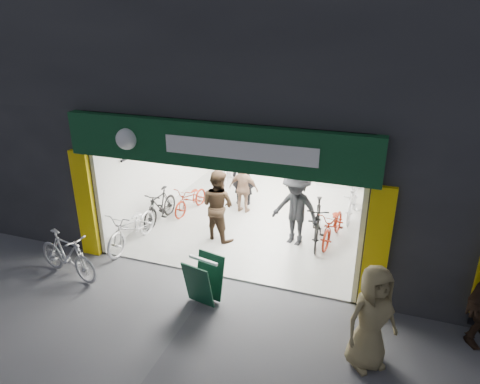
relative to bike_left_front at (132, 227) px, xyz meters
The scene contains 16 objects.
ground 2.62m from the bike_left_front, 13.50° to the right, with size 60.00×60.00×0.00m, color #56565B.
building 6.73m from the bike_left_front, 52.15° to the left, with size 17.00×10.27×8.00m.
bike_left_front is the anchor object (origin of this frame).
bike_left_midfront 1.39m from the bike_left_front, 90.00° to the left, with size 0.46×1.63×0.98m, color black.
bike_left_midback 2.35m from the bike_left_front, 77.48° to the left, with size 0.55×1.59×0.84m, color maroon.
bike_left_back 4.91m from the bike_left_front, 81.81° to the left, with size 0.53×1.86×1.12m, color silver.
bike_right_front 4.62m from the bike_left_front, 21.56° to the left, with size 0.52×1.85×1.11m, color black.
bike_right_mid 5.04m from the bike_left_front, 21.76° to the left, with size 0.61×1.74×0.91m, color maroon.
bike_right_back 6.09m from the bike_left_front, 35.07° to the left, with size 0.57×2.00×1.20m, color #B3B3B8.
parked_bike 1.75m from the bike_left_front, 109.51° to the right, with size 0.50×1.78×1.07m, color silver.
customer_a 3.79m from the bike_left_front, 61.58° to the left, with size 0.69×0.45×1.90m, color black.
customer_b 2.19m from the bike_left_front, 29.26° to the left, with size 0.91×0.71×1.87m, color #382719.
customer_c 4.07m from the bike_left_front, 20.45° to the left, with size 1.24×0.72×1.93m, color black.
customer_d 3.40m from the bike_left_front, 54.41° to the left, with size 0.89×0.37×1.51m, color #916C54.
pedestrian_near 6.20m from the bike_left_front, 20.39° to the right, with size 0.90×0.59×1.85m, color olive.
sandwich_board 3.01m from the bike_left_front, 30.09° to the right, with size 0.73×0.75×0.96m.
Camera 1 is at (3.15, -7.43, 5.35)m, focal length 32.00 mm.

